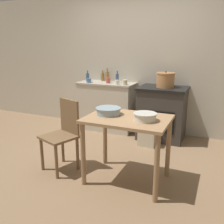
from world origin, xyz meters
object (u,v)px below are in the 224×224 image
(bottle_left, at_px, (102,77))
(bottle_center_left, at_px, (107,76))
(cup_mid_right, at_px, (89,81))
(flour_sack, at_px, (147,135))
(cup_center_right, at_px, (108,80))
(mixing_bowl_small, at_px, (108,111))
(cup_right, at_px, (125,82))
(bottle_mid_left, at_px, (88,77))
(stove, at_px, (162,113))
(stock_pot, at_px, (165,80))
(bottle_far_left, at_px, (117,78))
(mixing_bowl_large, at_px, (145,116))
(chair, at_px, (63,133))
(work_table, at_px, (127,129))
(cup_center, at_px, (117,82))

(bottle_left, distance_m, bottle_center_left, 0.13)
(cup_mid_right, bearing_deg, flour_sack, -15.54)
(cup_center_right, bearing_deg, cup_mid_right, -164.69)
(mixing_bowl_small, relative_size, cup_right, 3.26)
(bottle_mid_left, distance_m, cup_mid_right, 0.24)
(bottle_center_left, bearing_deg, stove, -10.91)
(flour_sack, xyz_separation_m, stock_pot, (0.16, 0.44, 0.86))
(bottle_left, bearing_deg, flour_sack, -31.43)
(stove, xyz_separation_m, bottle_left, (-1.27, 0.25, 0.54))
(cup_center_right, bearing_deg, bottle_far_left, 54.37)
(cup_center_right, xyz_separation_m, cup_right, (0.37, -0.09, -0.00))
(stove, bearing_deg, mixing_bowl_small, -101.38)
(mixing_bowl_large, bearing_deg, bottle_center_left, 125.34)
(chair, distance_m, cup_right, 1.64)
(bottle_center_left, height_order, cup_center_right, bottle_center_left)
(stock_pot, bearing_deg, flour_sack, -110.24)
(flour_sack, height_order, bottle_left, bottle_left)
(bottle_far_left, bearing_deg, cup_mid_right, -151.36)
(stock_pot, height_order, cup_mid_right, stock_pot)
(work_table, distance_m, mixing_bowl_small, 0.32)
(cup_mid_right, bearing_deg, stock_pot, 3.41)
(chair, xyz_separation_m, cup_right, (0.27, 1.55, 0.47))
(bottle_far_left, height_order, bottle_center_left, bottle_center_left)
(bottle_mid_left, height_order, bottle_center_left, bottle_center_left)
(work_table, height_order, bottle_left, bottle_left)
(bottle_left, bearing_deg, mixing_bowl_large, -52.76)
(cup_center_right, height_order, cup_right, cup_center_right)
(bottle_center_left, xyz_separation_m, cup_center_right, (0.12, -0.22, -0.05))
(stove, height_order, stock_pot, stock_pot)
(stock_pot, distance_m, bottle_far_left, 0.97)
(bottle_mid_left, bearing_deg, bottle_left, 32.08)
(mixing_bowl_large, relative_size, bottle_mid_left, 1.26)
(work_table, height_order, stock_pot, stock_pot)
(flour_sack, relative_size, stock_pot, 1.17)
(cup_mid_right, bearing_deg, stove, 3.87)
(mixing_bowl_large, height_order, bottle_far_left, bottle_far_left)
(work_table, bearing_deg, cup_mid_right, 131.53)
(chair, relative_size, bottle_center_left, 3.67)
(flour_sack, distance_m, cup_right, 1.02)
(mixing_bowl_large, bearing_deg, stock_pot, 94.61)
(chair, height_order, cup_right, cup_right)
(cup_right, bearing_deg, mixing_bowl_small, -76.64)
(bottle_mid_left, bearing_deg, mixing_bowl_large, -45.81)
(bottle_center_left, height_order, cup_mid_right, bottle_center_left)
(bottle_far_left, bearing_deg, cup_center_right, -125.63)
(stock_pot, xyz_separation_m, cup_center, (-0.83, -0.11, -0.08))
(stock_pot, relative_size, bottle_left, 1.56)
(bottle_far_left, relative_size, bottle_mid_left, 1.05)
(chair, height_order, bottle_center_left, bottle_center_left)
(stove, distance_m, work_table, 1.62)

